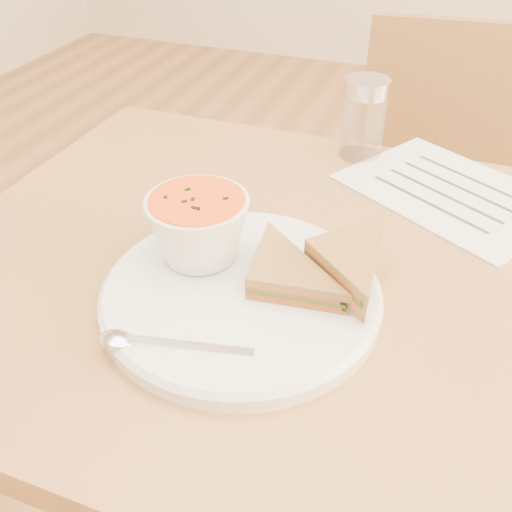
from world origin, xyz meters
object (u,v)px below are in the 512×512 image
at_px(chair_far, 433,262).
at_px(soup_bowl, 199,231).
at_px(dining_table, 320,460).
at_px(condiment_shaker, 364,119).
at_px(plate, 241,295).

relative_size(chair_far, soup_bowl, 7.62).
height_order(dining_table, condiment_shaker, condiment_shaker).
xyz_separation_m(dining_table, condiment_shaker, (-0.05, 0.31, 0.44)).
bearing_deg(soup_bowl, plate, -28.11).
xyz_separation_m(chair_far, soup_bowl, (-0.26, -0.54, 0.37)).
distance_m(chair_far, condiment_shaker, 0.44).
relative_size(dining_table, chair_far, 1.13).
height_order(plate, condiment_shaker, condiment_shaker).
bearing_deg(dining_table, condiment_shaker, 98.73).
relative_size(dining_table, plate, 3.26).
height_order(plate, soup_bowl, soup_bowl).
bearing_deg(condiment_shaker, dining_table, -81.27).
distance_m(dining_table, condiment_shaker, 0.54).
bearing_deg(condiment_shaker, soup_bowl, -107.01).
bearing_deg(soup_bowl, condiment_shaker, 72.99).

